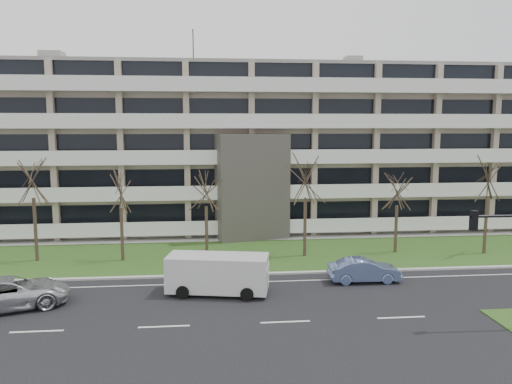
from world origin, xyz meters
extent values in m
plane|color=black|center=(0.00, 0.00, 0.00)|extent=(160.00, 160.00, 0.00)
cube|color=#26531B|center=(0.00, 13.00, 0.03)|extent=(90.00, 10.00, 0.06)
cube|color=#B2B2AD|center=(0.00, 8.00, 0.06)|extent=(90.00, 0.35, 0.12)
cube|color=#B2B2AD|center=(0.00, 18.50, 0.04)|extent=(90.00, 2.00, 0.08)
cube|color=white|center=(0.00, 6.50, 0.01)|extent=(90.00, 0.12, 0.01)
cube|color=tan|center=(0.00, 25.50, 7.50)|extent=(60.00, 12.00, 15.00)
cube|color=gray|center=(0.00, 25.50, 15.15)|extent=(60.50, 12.50, 0.30)
cube|color=#4C4742|center=(0.00, 18.50, 4.50)|extent=(6.39, 3.69, 9.00)
cube|color=black|center=(0.00, 18.30, 2.00)|extent=(4.92, 1.19, 3.50)
cube|color=gray|center=(-18.00, 25.50, 15.90)|extent=(2.00, 2.00, 1.20)
cylinder|color=black|center=(-5.00, 25.50, 17.00)|extent=(0.10, 0.10, 3.50)
cube|color=black|center=(0.00, 19.48, 2.10)|extent=(58.00, 0.10, 1.80)
cube|color=white|center=(0.00, 18.80, 0.60)|extent=(58.00, 1.40, 0.22)
cube|color=white|center=(0.00, 18.15, 1.20)|extent=(58.00, 0.08, 1.00)
cube|color=black|center=(0.00, 19.48, 5.10)|extent=(58.00, 0.10, 1.80)
cube|color=white|center=(0.00, 18.80, 3.60)|extent=(58.00, 1.40, 0.22)
cube|color=white|center=(0.00, 18.15, 4.20)|extent=(58.00, 0.08, 1.00)
cube|color=black|center=(0.00, 19.48, 8.10)|extent=(58.00, 0.10, 1.80)
cube|color=white|center=(0.00, 18.80, 6.60)|extent=(58.00, 1.40, 0.22)
cube|color=white|center=(0.00, 18.15, 7.20)|extent=(58.00, 0.08, 1.00)
cube|color=black|center=(0.00, 19.48, 11.10)|extent=(58.00, 0.10, 1.80)
cube|color=white|center=(0.00, 18.80, 9.60)|extent=(58.00, 1.40, 0.22)
cube|color=white|center=(0.00, 18.15, 10.20)|extent=(58.00, 0.08, 1.00)
cube|color=black|center=(0.00, 19.48, 14.10)|extent=(58.00, 0.10, 1.80)
cube|color=white|center=(0.00, 18.80, 12.60)|extent=(58.00, 1.40, 0.22)
cube|color=white|center=(0.00, 18.15, 13.20)|extent=(58.00, 0.08, 1.00)
imported|color=silver|center=(-14.44, 3.33, 0.85)|extent=(6.68, 4.70, 1.69)
imported|color=#6C83BC|center=(5.93, 5.95, 0.74)|extent=(4.49, 1.61, 1.47)
cube|color=silver|center=(-3.27, 4.62, 1.24)|extent=(6.13, 3.22, 2.05)
cube|color=black|center=(-3.27, 4.62, 1.83)|extent=(5.68, 2.98, 0.76)
cube|color=silver|center=(-0.57, 4.10, 1.08)|extent=(0.76, 2.09, 1.30)
cylinder|color=black|center=(-5.27, 3.91, 0.38)|extent=(0.79, 0.41, 0.76)
cylinder|color=black|center=(-4.87, 6.02, 0.38)|extent=(0.79, 0.41, 0.76)
cylinder|color=black|center=(-1.67, 3.21, 0.38)|extent=(0.79, 0.41, 0.76)
cylinder|color=black|center=(-1.26, 5.33, 0.38)|extent=(0.79, 0.41, 0.76)
cube|color=black|center=(8.71, -1.56, 5.31)|extent=(0.31, 0.31, 0.95)
sphere|color=red|center=(8.71, -1.56, 5.61)|extent=(0.19, 0.19, 0.19)
sphere|color=orange|center=(8.71, -1.56, 5.31)|extent=(0.19, 0.19, 0.19)
sphere|color=green|center=(8.71, -1.56, 5.01)|extent=(0.19, 0.19, 0.19)
cylinder|color=#382B21|center=(-16.12, 12.78, 2.32)|extent=(0.24, 0.24, 4.63)
cylinder|color=#382B21|center=(-9.98, 12.30, 1.95)|extent=(0.24, 0.24, 3.90)
cylinder|color=#382B21|center=(-3.91, 12.26, 1.95)|extent=(0.24, 0.24, 3.90)
cylinder|color=#382B21|center=(3.38, 12.26, 2.22)|extent=(0.24, 0.24, 4.43)
cylinder|color=#382B21|center=(10.53, 12.65, 1.84)|extent=(0.24, 0.24, 3.68)
cylinder|color=#382B21|center=(17.17, 11.66, 2.20)|extent=(0.24, 0.24, 4.41)
camera|label=1|loc=(-3.76, -23.58, 9.80)|focal=35.00mm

